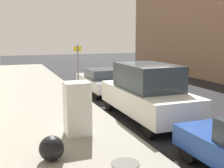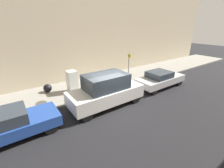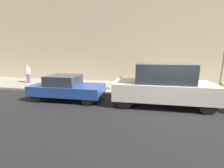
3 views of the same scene
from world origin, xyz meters
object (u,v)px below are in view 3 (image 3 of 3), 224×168
Objects in this scene: discarded_refrigerator at (140,77)px; fire_hydrant at (221,89)px; pedestrian_walking_far at (28,73)px; parked_hatchback_blue at (67,87)px; parked_van_white at (162,85)px; trash_bag at (120,81)px; street_sign_post at (222,71)px.

discarded_refrigerator reaches higher than fire_hydrant.
discarded_refrigerator is 9.47m from pedestrian_walking_far.
fire_hydrant is 14.27m from pedestrian_walking_far.
parked_hatchback_blue is at bearing -54.00° from discarded_refrigerator.
parked_van_white is (3.03, 1.11, 0.09)m from discarded_refrigerator.
pedestrian_walking_far is 6.27m from parked_hatchback_blue.
pedestrian_walking_far is at bearing -84.55° from trash_bag.
discarded_refrigerator reaches higher than parked_hatchback_blue.
pedestrian_walking_far is at bearing -122.23° from parked_hatchback_blue.
discarded_refrigerator is 3.23m from parked_van_white.
fire_hydrant is 0.17× the size of parked_van_white.
pedestrian_walking_far is (0.75, -7.84, 0.55)m from trash_bag.
fire_hydrant is 4.07m from parked_van_white.
parked_hatchback_blue is 0.84× the size of parked_van_white.
parked_van_white is (3.34, 10.57, 0.06)m from pedestrian_walking_far.
fire_hydrant is (0.03, 0.11, -1.06)m from street_sign_post.
fire_hydrant reaches higher than trash_bag.
pedestrian_walking_far is at bearing -96.07° from street_sign_post.
pedestrian_walking_far is 0.37× the size of parked_hatchback_blue.
street_sign_post is 1.75× the size of pedestrian_walking_far.
discarded_refrigerator is at bearing -159.85° from parked_van_white.
parked_van_white is at bearing 20.15° from discarded_refrigerator.
pedestrian_walking_far reaches higher than trash_bag.
fire_hydrant is 1.34× the size of trash_bag.
pedestrian_walking_far is (-0.31, -9.46, 0.03)m from discarded_refrigerator.
trash_bag is (-1.06, -1.62, -0.52)m from discarded_refrigerator.
trash_bag is at bearing 148.07° from parked_hatchback_blue.
discarded_refrigerator is 4.89m from fire_hydrant.
street_sign_post is 6.73m from trash_bag.
fire_hydrant is 9.07m from parked_hatchback_blue.
street_sign_post is 3.17× the size of fire_hydrant.
parked_van_white reaches higher than trash_bag.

